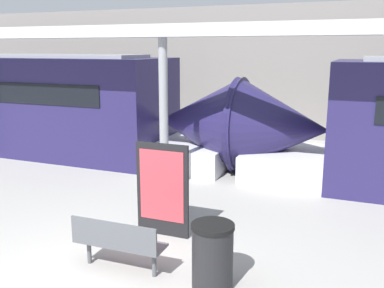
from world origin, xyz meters
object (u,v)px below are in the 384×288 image
(bench_near, at_px, (117,241))
(poster_board, at_px, (162,189))
(trash_bin, at_px, (213,256))
(support_column_near, at_px, (164,117))

(bench_near, bearing_deg, poster_board, 87.26)
(trash_bin, height_order, poster_board, poster_board)
(bench_near, height_order, poster_board, poster_board)
(bench_near, xyz_separation_m, trash_bin, (1.49, 0.15, -0.03))
(bench_near, relative_size, support_column_near, 0.40)
(support_column_near, bearing_deg, trash_bin, -55.49)
(poster_board, bearing_deg, support_column_near, 114.79)
(trash_bin, bearing_deg, support_column_near, 124.51)
(bench_near, xyz_separation_m, poster_board, (0.05, 1.49, 0.36))
(trash_bin, xyz_separation_m, support_column_near, (-2.50, 3.64, 1.33))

